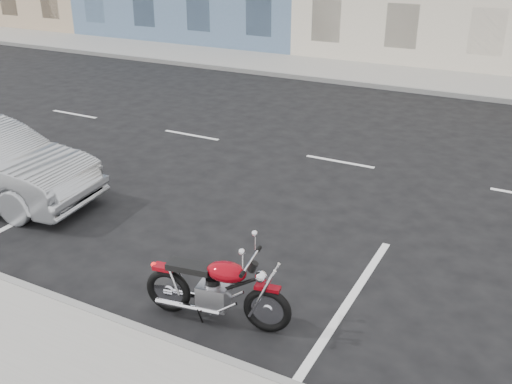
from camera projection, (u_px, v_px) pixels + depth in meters
ground at (430, 178)px, 11.95m from camera, size 120.00×120.00×0.00m
sidewalk_far at (346, 71)px, 21.07m from camera, size 80.00×3.40×0.15m
curb_far at (329, 81)px, 19.70m from camera, size 80.00×0.12×0.16m
motorcycle at (269, 301)px, 7.12m from camera, size 2.00×0.71×1.01m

